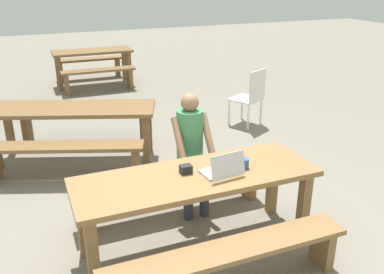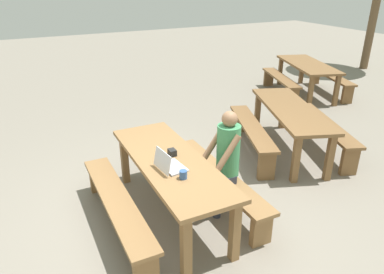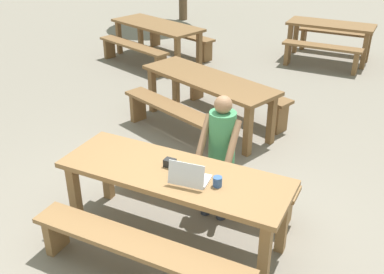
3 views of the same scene
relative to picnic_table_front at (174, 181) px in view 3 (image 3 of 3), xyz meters
The scene contains 17 objects.
ground_plane 0.65m from the picnic_table_front, ahead, with size 30.00×30.00×0.00m, color gray.
picnic_table_front is the anchor object (origin of this frame).
bench_near 0.72m from the picnic_table_front, 90.00° to the right, with size 2.03×0.30×0.42m.
bench_far 0.72m from the picnic_table_front, 90.00° to the left, with size 2.03×0.30×0.42m.
laptop 0.28m from the picnic_table_front, 25.72° to the right, with size 0.35×0.29×0.23m.
small_pouch 0.18m from the picnic_table_front, 140.75° to the left, with size 0.10×0.08×0.07m.
coffee_mug 0.48m from the picnic_table_front, ahead, with size 0.08×0.08×0.09m.
person_seated 0.65m from the picnic_table_front, 71.92° to the left, with size 0.38×0.39×1.29m.
picnic_table_mid 2.51m from the picnic_table_front, 107.34° to the left, with size 2.23×1.37×0.75m.
bench_mid_south 2.08m from the picnic_table_front, 117.79° to the left, with size 1.90×0.94×0.47m.
bench_mid_north 3.03m from the picnic_table_front, 100.24° to the left, with size 1.90×0.94×0.47m.
picnic_table_rear 6.34m from the picnic_table_front, 88.32° to the left, with size 1.70×0.70×0.77m.
bench_rear_south 5.72m from the picnic_table_front, 88.20° to the left, with size 1.53×0.31×0.48m.
bench_rear_north 6.96m from the picnic_table_front, 88.43° to the left, with size 1.53×0.31×0.48m.
picnic_table_distant 5.68m from the picnic_table_front, 121.87° to the left, with size 2.18×1.40×0.75m.
bench_distant_south 5.30m from the picnic_table_front, 127.18° to the left, with size 1.83×0.86×0.45m.
bench_distant_north 6.11m from the picnic_table_front, 117.26° to the left, with size 1.83×0.86×0.45m.
Camera 3 is at (1.69, -3.04, 2.92)m, focal length 42.01 mm.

